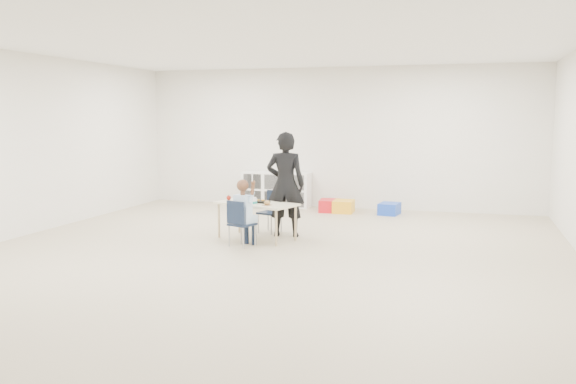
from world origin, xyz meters
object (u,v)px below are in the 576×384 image
(table, at_px, (257,221))
(child, at_px, (242,210))
(chair_near, at_px, (242,223))
(adult, at_px, (285,184))
(cubby_shelf, at_px, (276,189))

(table, xyz_separation_m, child, (-0.03, -0.54, 0.24))
(chair_near, relative_size, adult, 0.41)
(adult, bearing_deg, cubby_shelf, -78.11)
(table, distance_m, chair_near, 0.54)
(chair_near, xyz_separation_m, child, (0.00, 0.00, 0.19))
(cubby_shelf, bearing_deg, adult, -69.77)
(child, xyz_separation_m, adult, (0.37, 0.88, 0.28))
(table, relative_size, child, 1.28)
(table, distance_m, cubby_shelf, 3.36)
(chair_near, height_order, adult, adult)
(table, relative_size, adult, 0.83)
(child, bearing_deg, adult, 85.97)
(table, height_order, cubby_shelf, cubby_shelf)
(cubby_shelf, bearing_deg, table, -77.36)
(table, xyz_separation_m, cubby_shelf, (-0.74, 3.28, 0.07))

